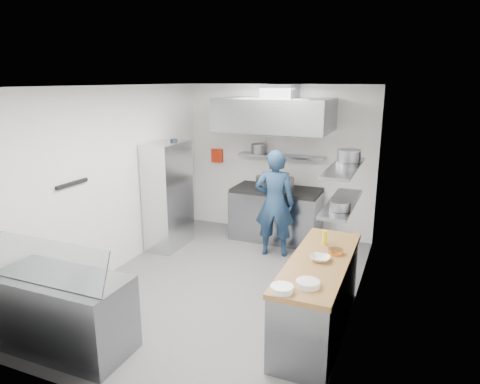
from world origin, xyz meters
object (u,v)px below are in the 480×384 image
at_px(wire_rack, 168,196).
at_px(display_case, 64,313).
at_px(chef, 275,203).
at_px(gas_range, 276,215).

distance_m(wire_rack, display_case, 3.12).
bearing_deg(display_case, wire_rack, 99.90).
height_order(chef, wire_rack, wire_rack).
distance_m(chef, display_case, 3.65).
height_order(gas_range, wire_rack, wire_rack).
xyz_separation_m(gas_range, wire_rack, (-1.63, -1.06, 0.48)).
distance_m(chef, wire_rack, 1.86).
relative_size(gas_range, chef, 0.89).
relative_size(gas_range, display_case, 1.07).
relative_size(chef, display_case, 1.20).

